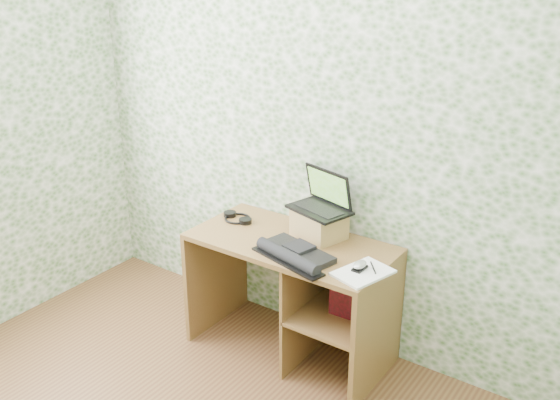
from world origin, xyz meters
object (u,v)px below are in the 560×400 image
Objects in this scene: riser at (319,224)px; keyboard at (294,254)px; notepad at (363,273)px; laptop at (323,200)px; desk at (304,283)px.

keyboard is at bearing -84.66° from riser.
riser reaches higher than notepad.
laptop reaches higher than notepad.
laptop is (-0.00, 0.04, 0.14)m from riser.
riser is 0.50m from notepad.
riser is 0.14m from laptop.
riser reaches higher than desk.
desk is 0.55m from notepad.
riser is at bearing -74.38° from laptop.
desk is at bearing -100.81° from riser.
notepad is (0.45, -0.14, 0.28)m from desk.
laptop is 0.56m from notepad.
notepad is (0.43, -0.29, -0.21)m from laptop.
keyboard reaches higher than desk.
notepad is at bearing 21.48° from keyboard.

